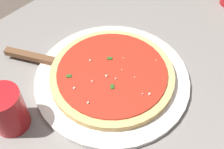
% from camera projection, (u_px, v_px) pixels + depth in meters
% --- Properties ---
extents(restaurant_table, '(1.04, 0.85, 0.75)m').
position_uv_depth(restaurant_table, '(134.00, 108.00, 0.76)').
color(restaurant_table, black).
rests_on(restaurant_table, ground_plane).
extents(serving_plate, '(0.36, 0.36, 0.01)m').
position_uv_depth(serving_plate, '(112.00, 78.00, 0.65)').
color(serving_plate, white).
rests_on(serving_plate, restaurant_table).
extents(pizza, '(0.29, 0.29, 0.02)m').
position_uv_depth(pizza, '(112.00, 74.00, 0.64)').
color(pizza, '#DBB26B').
rests_on(pizza, serving_plate).
extents(pizza_server, '(0.13, 0.22, 0.01)m').
position_uv_depth(pizza_server, '(45.00, 60.00, 0.67)').
color(pizza_server, silver).
rests_on(pizza_server, serving_plate).
extents(cup_tall_drink, '(0.07, 0.07, 0.10)m').
position_uv_depth(cup_tall_drink, '(7.00, 110.00, 0.54)').
color(cup_tall_drink, '#B2191E').
rests_on(cup_tall_drink, restaurant_table).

